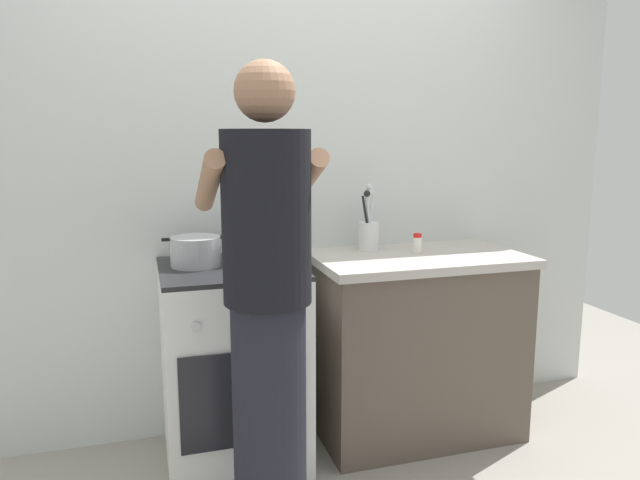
# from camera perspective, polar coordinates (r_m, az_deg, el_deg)

# --- Properties ---
(ground) EXTENTS (6.00, 6.00, 0.00)m
(ground) POSITION_cam_1_polar(r_m,az_deg,el_deg) (2.87, -0.28, -20.55)
(ground) COLOR gray
(back_wall) EXTENTS (3.20, 0.10, 2.50)m
(back_wall) POSITION_cam_1_polar(r_m,az_deg,el_deg) (3.01, 0.63, 6.04)
(back_wall) COLOR silver
(back_wall) RESTS_ON ground
(countertop) EXTENTS (1.00, 0.60, 0.90)m
(countertop) POSITION_cam_1_polar(r_m,az_deg,el_deg) (2.99, 9.18, -9.81)
(countertop) COLOR brown
(countertop) RESTS_ON ground
(stove_range) EXTENTS (0.60, 0.62, 0.90)m
(stove_range) POSITION_cam_1_polar(r_m,az_deg,el_deg) (2.73, -8.40, -11.77)
(stove_range) COLOR white
(stove_range) RESTS_ON ground
(pot) EXTENTS (0.28, 0.22, 0.13)m
(pot) POSITION_cam_1_polar(r_m,az_deg,el_deg) (2.62, -11.88, -1.08)
(pot) COLOR #B2B2B7
(pot) RESTS_ON stove_range
(mixing_bowl) EXTENTS (0.28, 0.28, 0.08)m
(mixing_bowl) POSITION_cam_1_polar(r_m,az_deg,el_deg) (2.62, -5.68, -1.39)
(mixing_bowl) COLOR #B7B7BC
(mixing_bowl) RESTS_ON stove_range
(utensil_crock) EXTENTS (0.10, 0.10, 0.33)m
(utensil_crock) POSITION_cam_1_polar(r_m,az_deg,el_deg) (2.92, 4.72, 0.83)
(utensil_crock) COLOR silver
(utensil_crock) RESTS_ON countertop
(spice_bottle) EXTENTS (0.04, 0.04, 0.09)m
(spice_bottle) POSITION_cam_1_polar(r_m,az_deg,el_deg) (2.89, 9.35, -0.33)
(spice_bottle) COLOR silver
(spice_bottle) RESTS_ON countertop
(person) EXTENTS (0.41, 0.50, 1.70)m
(person) POSITION_cam_1_polar(r_m,az_deg,el_deg) (2.06, -5.05, -6.97)
(person) COLOR black
(person) RESTS_ON ground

